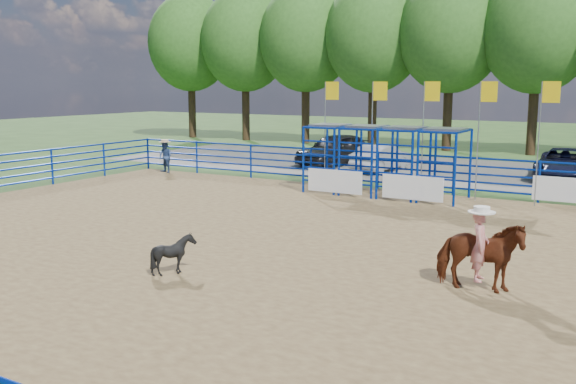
# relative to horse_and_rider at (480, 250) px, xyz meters

# --- Properties ---
(ground) EXTENTS (120.00, 120.00, 0.00)m
(ground) POSITION_rel_horse_and_rider_xyz_m (-3.61, 0.83, -0.87)
(ground) COLOR #385C24
(ground) RESTS_ON ground
(arena_dirt) EXTENTS (30.00, 20.00, 0.02)m
(arena_dirt) POSITION_rel_horse_and_rider_xyz_m (-3.61, 0.83, -0.86)
(arena_dirt) COLOR olive
(arena_dirt) RESTS_ON ground
(gravel_strip) EXTENTS (40.00, 10.00, 0.01)m
(gravel_strip) POSITION_rel_horse_and_rider_xyz_m (-3.61, 17.83, -0.87)
(gravel_strip) COLOR gray
(gravel_strip) RESTS_ON ground
(horse_and_rider) EXTENTS (1.82, 1.02, 2.43)m
(horse_and_rider) POSITION_rel_horse_and_rider_xyz_m (0.00, 0.00, 0.00)
(horse_and_rider) COLOR #632A13
(horse_and_rider) RESTS_ON arena_dirt
(calf) EXTENTS (0.95, 0.88, 0.89)m
(calf) POSITION_rel_horse_and_rider_xyz_m (-6.04, -2.14, -0.41)
(calf) COLOR black
(calf) RESTS_ON arena_dirt
(spectator_cowboy) EXTENTS (0.81, 0.69, 1.52)m
(spectator_cowboy) POSITION_rel_horse_and_rider_xyz_m (-16.96, 10.20, -0.08)
(spectator_cowboy) COLOR navy
(spectator_cowboy) RESTS_ON arena_dirt
(car_a) EXTENTS (2.99, 5.07, 1.62)m
(car_a) POSITION_rel_horse_and_rider_xyz_m (-11.39, 16.85, -0.05)
(car_a) COLOR black
(car_a) RESTS_ON gravel_strip
(car_b) EXTENTS (1.70, 3.96, 1.27)m
(car_b) POSITION_rel_horse_and_rider_xyz_m (-8.52, 15.86, -0.23)
(car_b) COLOR gray
(car_b) RESTS_ON gravel_strip
(car_c) EXTENTS (2.49, 4.92, 1.33)m
(car_c) POSITION_rel_horse_and_rider_xyz_m (-0.61, 17.31, -0.20)
(car_c) COLOR black
(car_c) RESTS_ON gravel_strip
(perimeter_fence) EXTENTS (30.10, 20.10, 1.50)m
(perimeter_fence) POSITION_rel_horse_and_rider_xyz_m (-3.61, 0.83, -0.12)
(perimeter_fence) COLOR #072BA5
(perimeter_fence) RESTS_ON ground
(chute_assembly) EXTENTS (19.32, 2.41, 4.20)m
(chute_assembly) POSITION_rel_horse_and_rider_xyz_m (-5.51, 9.67, 0.39)
(chute_assembly) COLOR #072BA5
(chute_assembly) RESTS_ON ground
(treeline) EXTENTS (56.40, 6.40, 11.24)m
(treeline) POSITION_rel_horse_and_rider_xyz_m (-3.61, 26.83, 6.66)
(treeline) COLOR #3F2B19
(treeline) RESTS_ON ground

